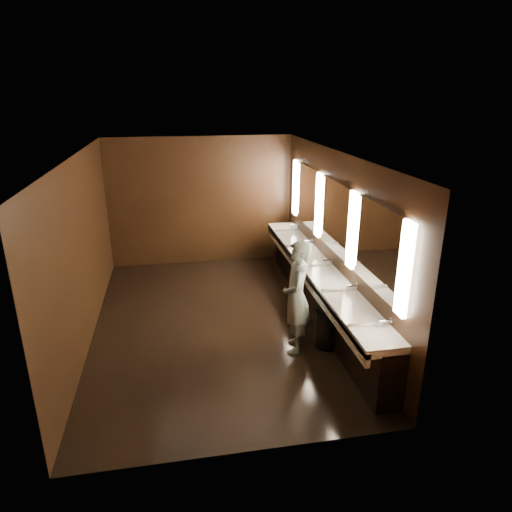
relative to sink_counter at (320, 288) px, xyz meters
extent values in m
plane|color=black|center=(-1.79, 0.00, -0.50)|extent=(6.00, 6.00, 0.00)
cube|color=#2D2D2B|center=(-1.79, 0.00, 2.30)|extent=(4.00, 6.00, 0.02)
cube|color=black|center=(-1.79, 3.00, 0.90)|extent=(4.00, 0.02, 2.80)
cube|color=black|center=(-1.79, -3.00, 0.90)|extent=(4.00, 0.02, 2.80)
cube|color=black|center=(-3.79, 0.00, 0.90)|extent=(0.02, 6.00, 2.80)
cube|color=black|center=(0.21, 0.00, 0.90)|extent=(0.02, 6.00, 2.80)
cube|color=black|center=(0.03, 0.00, -0.09)|extent=(0.36, 5.40, 0.81)
cube|color=white|center=(-0.07, 0.00, 0.35)|extent=(0.55, 5.40, 0.12)
cube|color=white|center=(-0.31, 0.00, 0.27)|extent=(0.06, 5.40, 0.18)
cylinder|color=silver|center=(0.12, -2.20, 0.49)|extent=(0.18, 0.04, 0.04)
cylinder|color=silver|center=(0.12, -1.10, 0.49)|extent=(0.18, 0.04, 0.04)
cylinder|color=silver|center=(0.12, 0.00, 0.49)|extent=(0.18, 0.04, 0.04)
cylinder|color=silver|center=(0.12, 1.10, 0.49)|extent=(0.18, 0.04, 0.04)
cylinder|color=silver|center=(0.12, 2.20, 0.49)|extent=(0.18, 0.04, 0.04)
cube|color=#FDE5C1|center=(0.18, -2.40, 1.25)|extent=(0.06, 0.22, 1.15)
cube|color=white|center=(0.19, -1.60, 1.25)|extent=(0.03, 1.32, 1.15)
cube|color=#FDE5C1|center=(0.18, -0.80, 1.25)|extent=(0.06, 0.23, 1.15)
cube|color=white|center=(0.19, 0.00, 1.25)|extent=(0.03, 1.32, 1.15)
cube|color=#FDE5C1|center=(0.18, 0.80, 1.25)|extent=(0.06, 0.23, 1.15)
cube|color=white|center=(0.19, 1.60, 1.25)|extent=(0.03, 1.32, 1.15)
cube|color=#FDE5C1|center=(0.18, 2.40, 1.25)|extent=(0.06, 0.22, 1.15)
imported|color=#8DBED3|center=(-0.71, -1.04, 0.36)|extent=(0.55, 0.70, 1.71)
cylinder|color=black|center=(-0.22, -1.05, -0.20)|extent=(0.48, 0.48, 0.58)
camera|label=1|loc=(-2.39, -6.88, 3.19)|focal=32.00mm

